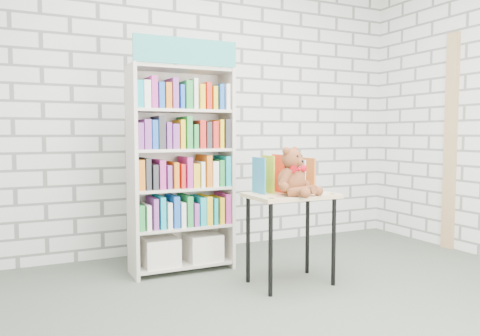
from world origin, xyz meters
name	(u,v)px	position (x,y,z in m)	size (l,w,h in m)	color
ground	(316,321)	(0.00, 0.00, 0.00)	(4.50, 4.50, 0.00)	#475044
room_shell	(320,20)	(0.00, 0.00, 1.78)	(4.52, 4.02, 2.81)	silver
bookshelf	(181,168)	(-0.40, 1.36, 0.85)	(0.83, 0.32, 1.87)	beige
display_table	(291,206)	(0.23, 0.67, 0.59)	(0.64, 0.45, 0.69)	#DDBD85
table_books	(284,175)	(0.23, 0.77, 0.82)	(0.45, 0.20, 0.26)	teal
teddy_bear	(294,176)	(0.19, 0.57, 0.83)	(0.33, 0.32, 0.35)	brown
door_trim	(450,142)	(2.23, 0.95, 1.05)	(0.05, 0.12, 2.10)	tan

